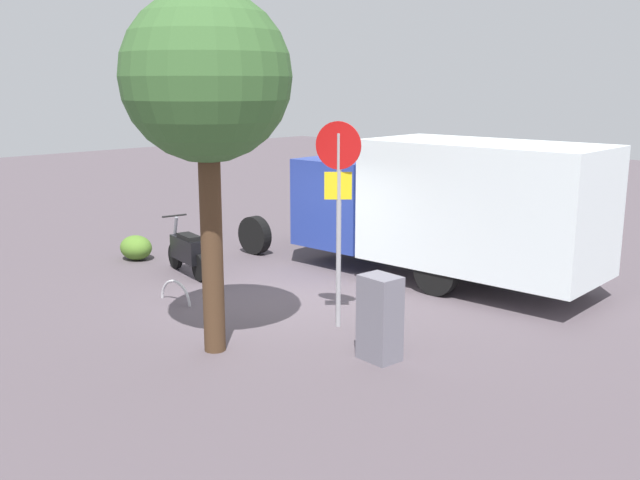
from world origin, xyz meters
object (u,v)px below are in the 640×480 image
(motorcycle, at_px, (187,251))
(bike_rack_hoop, at_px, (176,302))
(utility_cabinet, at_px, (380,318))
(street_tree, at_px, (206,81))
(box_truck_near, at_px, (441,203))
(stop_sign, at_px, (338,192))

(motorcycle, xyz_separation_m, bike_rack_hoop, (-1.43, 1.30, -0.52))
(motorcycle, distance_m, utility_cabinet, 5.98)
(street_tree, bearing_deg, utility_cabinet, -144.20)
(bike_rack_hoop, bearing_deg, box_truck_near, -118.76)
(motorcycle, bearing_deg, bike_rack_hoop, 149.29)
(motorcycle, xyz_separation_m, utility_cabinet, (-5.92, 0.82, 0.11))
(street_tree, distance_m, bike_rack_hoop, 4.80)
(motorcycle, height_order, street_tree, street_tree)
(box_truck_near, xyz_separation_m, bike_rack_hoop, (2.57, 4.69, -1.60))
(box_truck_near, height_order, bike_rack_hoop, box_truck_near)
(utility_cabinet, bearing_deg, motorcycle, -7.93)
(box_truck_near, relative_size, bike_rack_hoop, 9.74)
(stop_sign, height_order, street_tree, street_tree)
(box_truck_near, bearing_deg, utility_cabinet, 112.12)
(street_tree, height_order, bike_rack_hoop, street_tree)
(street_tree, relative_size, utility_cabinet, 4.16)
(box_truck_near, distance_m, utility_cabinet, 4.73)
(stop_sign, bearing_deg, street_tree, 74.17)
(motorcycle, bearing_deg, street_tree, 161.22)
(stop_sign, relative_size, street_tree, 0.64)
(stop_sign, xyz_separation_m, bike_rack_hoop, (3.07, 1.11, -2.26))
(box_truck_near, height_order, stop_sign, stop_sign)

